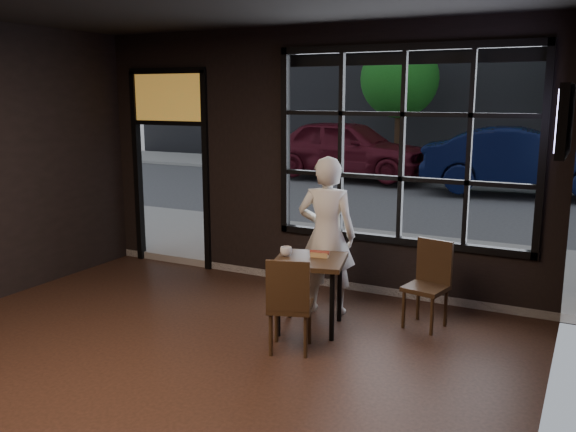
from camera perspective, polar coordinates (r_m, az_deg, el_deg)
The scene contains 15 objects.
floor at distance 5.19m, azimuth -15.84°, elevation -16.63°, with size 6.00×7.00×0.02m, color black.
wall_right at distance 3.40m, azimuth 22.78°, elevation -2.93°, with size 0.04×7.00×3.20m, color black.
window_frame at distance 7.12m, azimuth 10.62°, elevation 6.40°, with size 3.06×0.12×2.28m, color black.
stained_transom at distance 8.63m, azimuth -11.12°, elevation 10.86°, with size 1.20×0.06×0.70m, color orange.
street_asphalt at distance 27.59m, azimuth 20.37°, elevation 5.59°, with size 60.00×41.00×0.04m, color #545456.
cafe_table at distance 6.31m, azimuth 2.05°, elevation -7.25°, with size 0.70×0.70×0.75m, color #322113.
chair_near at distance 5.77m, azimuth 0.24°, elevation -8.17°, with size 0.40×0.40×0.92m, color #322113.
chair_window at distance 6.47m, azimuth 12.76°, elevation -6.34°, with size 0.39×0.39×0.91m, color #322113.
man at distance 6.67m, azimuth 3.65°, elevation -1.84°, with size 0.64×0.42×1.74m, color silver.
hotdog at distance 6.25m, azimuth 2.97°, elevation -3.60°, with size 0.20×0.08×0.06m, color tan, non-canonical shape.
cup at distance 6.28m, azimuth -0.18°, elevation -3.33°, with size 0.12×0.12×0.10m, color silver.
tv at distance 5.85m, azimuth 24.56°, elevation 8.19°, with size 0.12×1.05×0.62m, color black.
navy_car at distance 15.39m, azimuth 21.21°, elevation 4.86°, with size 1.62×4.64×1.53m, color black.
maroon_car at distance 17.31m, azimuth 5.58°, elevation 6.35°, with size 1.91×4.75×1.62m, color #510E1A.
tree_left at distance 19.22m, azimuth 10.39°, elevation 12.48°, with size 2.37×2.37×4.04m.
Camera 1 is at (3.21, -3.30, 2.38)m, focal length 38.00 mm.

